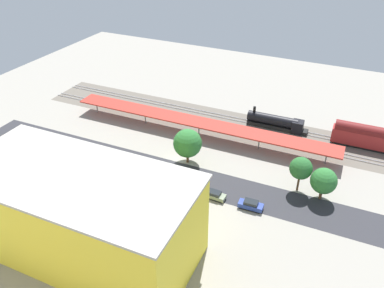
# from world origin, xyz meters

# --- Properties ---
(ground_plane) EXTENTS (154.92, 154.92, 0.00)m
(ground_plane) POSITION_xyz_m (0.00, 0.00, 0.00)
(ground_plane) COLOR gray
(ground_plane) RESTS_ON ground
(rail_bed) EXTENTS (97.08, 16.46, 0.01)m
(rail_bed) POSITION_xyz_m (0.00, -20.66, 0.00)
(rail_bed) COLOR #665E54
(rail_bed) RESTS_ON ground
(street_asphalt) EXTENTS (96.97, 10.77, 0.01)m
(street_asphalt) POSITION_xyz_m (0.00, 5.10, 0.00)
(street_asphalt) COLOR #2D2D33
(street_asphalt) RESTS_ON ground
(track_rails) EXTENTS (96.81, 10.03, 0.12)m
(track_rails) POSITION_xyz_m (0.00, -20.66, 0.18)
(track_rails) COLOR #9E9EA8
(track_rails) RESTS_ON ground
(platform_canopy_near) EXTENTS (68.80, 6.64, 3.86)m
(platform_canopy_near) POSITION_xyz_m (-0.27, -12.34, 3.66)
(platform_canopy_near) COLOR #A82D23
(platform_canopy_near) RESTS_ON ground
(locomotive) EXTENTS (15.73, 2.96, 4.99)m
(locomotive) POSITION_xyz_m (-17.29, -24.00, 1.76)
(locomotive) COLOR black
(locomotive) RESTS_ON ground
(passenger_coach) EXTENTS (18.92, 3.48, 5.88)m
(passenger_coach) POSITION_xyz_m (-40.19, -24.00, 3.07)
(passenger_coach) COLOR black
(passenger_coach) RESTS_ON ground
(parked_car_0) EXTENTS (4.83, 2.13, 1.79)m
(parked_car_0) POSITION_xyz_m (-20.56, 8.62, 0.80)
(parked_car_0) COLOR black
(parked_car_0) RESTS_ON ground
(parked_car_1) EXTENTS (4.80, 1.96, 1.64)m
(parked_car_1) POSITION_xyz_m (-12.99, 8.75, 0.73)
(parked_car_1) COLOR black
(parked_car_1) RESTS_ON ground
(parked_car_2) EXTENTS (4.57, 1.99, 1.52)m
(parked_car_2) POSITION_xyz_m (-4.25, 8.69, 0.68)
(parked_car_2) COLOR black
(parked_car_2) RESTS_ON ground
(parked_car_3) EXTENTS (4.71, 1.81, 1.76)m
(parked_car_3) POSITION_xyz_m (3.61, 8.22, 0.77)
(parked_car_3) COLOR black
(parked_car_3) RESTS_ON ground
(construction_building) EXTENTS (37.59, 17.85, 14.87)m
(construction_building) POSITION_xyz_m (1.55, 29.96, 7.44)
(construction_building) COLOR yellow
(construction_building) RESTS_ON ground
(construction_roof_slab) EXTENTS (38.20, 18.46, 0.40)m
(construction_roof_slab) POSITION_xyz_m (1.55, 29.96, 15.07)
(construction_roof_slab) COLOR #ADA89E
(construction_roof_slab) RESTS_ON construction_building
(box_truck_0) EXTENTS (9.43, 2.81, 3.38)m
(box_truck_0) POSITION_xyz_m (4.38, 14.80, 1.66)
(box_truck_0) COLOR black
(box_truck_0) RESTS_ON ground
(box_truck_1) EXTENTS (9.40, 2.71, 3.22)m
(box_truck_1) POSITION_xyz_m (12.86, 16.78, 1.60)
(box_truck_1) COLOR black
(box_truck_1) RESTS_ON ground
(street_tree_0) EXTENTS (4.55, 4.55, 7.73)m
(street_tree_0) POSITION_xyz_m (-27.48, -0.82, 5.43)
(street_tree_0) COLOR brown
(street_tree_0) RESTS_ON ground
(street_tree_1) EXTENTS (5.15, 5.15, 6.95)m
(street_tree_1) POSITION_xyz_m (-32.16, -0.06, 4.36)
(street_tree_1) COLOR brown
(street_tree_1) RESTS_ON ground
(street_tree_2) EXTENTS (6.39, 6.39, 8.21)m
(street_tree_2) POSITION_xyz_m (-2.86, -0.36, 5.00)
(street_tree_2) COLOR brown
(street_tree_2) RESTS_ON ground
(traffic_light) EXTENTS (0.50, 0.36, 6.36)m
(traffic_light) POSITION_xyz_m (-4.83, 9.68, 4.22)
(traffic_light) COLOR #333333
(traffic_light) RESTS_ON ground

